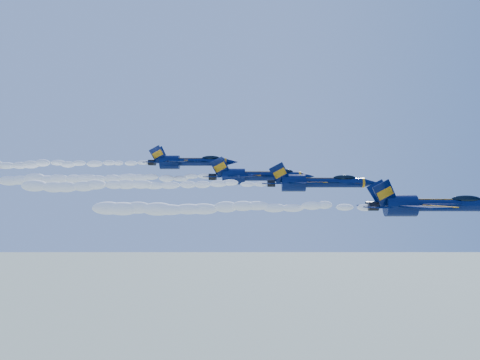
{
  "coord_description": "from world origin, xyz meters",
  "views": [
    {
      "loc": [
        -2.78,
        -75.15,
        151.6
      ],
      "look_at": [
        -4.9,
        1.07,
        151.83
      ],
      "focal_mm": 35.0,
      "sensor_mm": 36.0,
      "label": 1
    }
  ],
  "objects_px": {
    "jet_lead": "(429,205)",
    "jet_third": "(255,176)",
    "jet_second": "(316,182)",
    "jet_fourth": "(188,162)"
  },
  "relations": [
    {
      "from": "jet_fourth",
      "to": "jet_second",
      "type": "bearing_deg",
      "value": -29.1
    },
    {
      "from": "jet_second",
      "to": "jet_third",
      "type": "xyz_separation_m",
      "value": [
        -9.4,
        9.53,
        1.12
      ]
    },
    {
      "from": "jet_second",
      "to": "jet_third",
      "type": "relative_size",
      "value": 0.93
    },
    {
      "from": "jet_lead",
      "to": "jet_fourth",
      "type": "bearing_deg",
      "value": 150.56
    },
    {
      "from": "jet_third",
      "to": "jet_fourth",
      "type": "height_order",
      "value": "jet_fourth"
    },
    {
      "from": "jet_lead",
      "to": "jet_third",
      "type": "height_order",
      "value": "jet_third"
    },
    {
      "from": "jet_second",
      "to": "jet_lead",
      "type": "bearing_deg",
      "value": -29.95
    },
    {
      "from": "jet_lead",
      "to": "jet_third",
      "type": "relative_size",
      "value": 1.04
    },
    {
      "from": "jet_lead",
      "to": "jet_third",
      "type": "bearing_deg",
      "value": 143.16
    },
    {
      "from": "jet_second",
      "to": "jet_fourth",
      "type": "bearing_deg",
      "value": 150.9
    }
  ]
}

